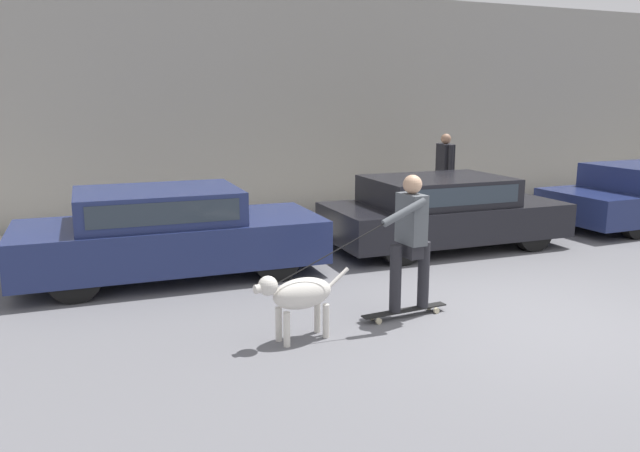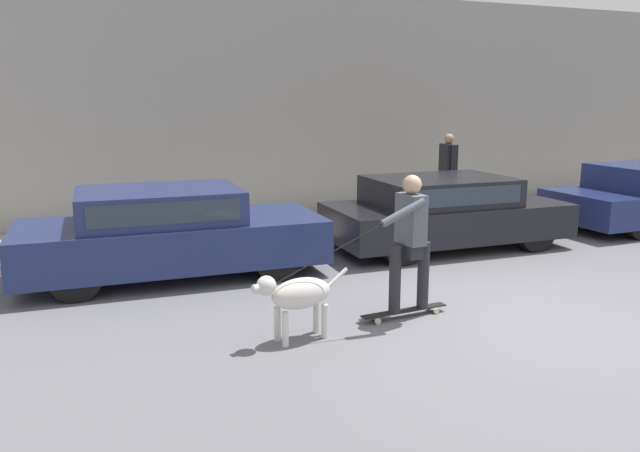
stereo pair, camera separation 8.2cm
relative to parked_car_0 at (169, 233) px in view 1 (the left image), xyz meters
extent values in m
plane|color=slate|center=(3.56, -3.51, -0.62)|extent=(36.00, 36.00, 0.00)
cube|color=gray|center=(3.56, 3.40, 1.65)|extent=(32.00, 0.30, 4.55)
cube|color=#A39E93|center=(3.56, 2.09, -0.56)|extent=(30.00, 2.28, 0.13)
cylinder|color=black|center=(1.37, 0.71, -0.29)|extent=(0.67, 0.22, 0.67)
cylinder|color=black|center=(1.32, -0.80, -0.29)|extent=(0.67, 0.22, 0.67)
cylinder|color=black|center=(-1.23, 0.80, -0.29)|extent=(0.67, 0.22, 0.67)
cylinder|color=black|center=(-1.29, -0.71, -0.29)|extent=(0.67, 0.22, 0.67)
cube|color=navy|center=(0.04, 0.00, -0.12)|extent=(4.26, 1.90, 0.60)
cube|color=navy|center=(-0.13, 0.01, 0.41)|extent=(2.24, 1.65, 0.45)
cube|color=#28333D|center=(-0.15, -0.79, 0.43)|extent=(1.93, 0.08, 0.29)
cylinder|color=black|center=(5.84, 0.74, -0.29)|extent=(0.67, 0.22, 0.67)
cylinder|color=black|center=(5.79, -0.81, -0.29)|extent=(0.67, 0.22, 0.67)
cylinder|color=black|center=(3.37, 0.81, -0.29)|extent=(0.67, 0.22, 0.67)
cylinder|color=black|center=(3.33, -0.74, -0.29)|extent=(0.67, 0.22, 0.67)
cube|color=black|center=(4.58, 0.00, -0.15)|extent=(4.03, 1.90, 0.56)
cube|color=black|center=(4.42, 0.00, 0.35)|extent=(2.32, 1.67, 0.45)
cube|color=#28333D|center=(4.40, -0.80, 0.38)|extent=(2.00, 0.07, 0.29)
cylinder|color=black|center=(8.11, 0.77, -0.31)|extent=(0.63, 0.21, 0.63)
cylinder|color=black|center=(8.13, -0.80, -0.31)|extent=(0.63, 0.21, 0.63)
cylinder|color=beige|center=(0.67, -3.06, -0.44)|extent=(0.07, 0.07, 0.37)
cylinder|color=beige|center=(0.64, -2.88, -0.44)|extent=(0.07, 0.07, 0.37)
cylinder|color=beige|center=(1.13, -2.98, -0.44)|extent=(0.07, 0.07, 0.37)
cylinder|color=beige|center=(1.11, -2.81, -0.44)|extent=(0.07, 0.07, 0.37)
ellipsoid|color=beige|center=(0.89, -2.93, -0.12)|extent=(0.71, 0.42, 0.32)
sphere|color=beige|center=(0.49, -2.99, 0.03)|extent=(0.20, 0.20, 0.20)
cylinder|color=beige|center=(0.40, -3.01, 0.01)|extent=(0.12, 0.11, 0.09)
cylinder|color=beige|center=(1.32, -2.86, -0.02)|extent=(0.28, 0.08, 0.21)
cylinder|color=beige|center=(1.84, -2.85, -0.59)|extent=(0.07, 0.03, 0.07)
cylinder|color=beige|center=(1.83, -2.70, -0.59)|extent=(0.07, 0.03, 0.07)
cylinder|color=beige|center=(2.63, -2.80, -0.59)|extent=(0.07, 0.03, 0.07)
cylinder|color=beige|center=(2.62, -2.65, -0.59)|extent=(0.07, 0.03, 0.07)
cube|color=black|center=(2.23, -2.75, -0.55)|extent=(1.11, 0.19, 0.02)
cylinder|color=#232328|center=(2.09, -2.76, -0.15)|extent=(0.13, 0.13, 0.78)
cylinder|color=#232328|center=(2.48, -2.73, -0.15)|extent=(0.13, 0.13, 0.78)
cube|color=#232328|center=(2.28, -2.75, 0.17)|extent=(0.18, 0.31, 0.16)
cube|color=#4C5156|center=(2.28, -2.75, 0.53)|extent=(0.22, 0.40, 0.57)
sphere|color=tan|center=(2.28, -2.75, 0.93)|extent=(0.22, 0.22, 0.22)
cylinder|color=#4C5156|center=(2.27, -2.51, 0.50)|extent=(0.08, 0.08, 0.54)
cylinder|color=#4C5156|center=(2.05, -2.98, 0.66)|extent=(0.53, 0.09, 0.29)
cylinder|color=black|center=(1.15, -2.99, 0.28)|extent=(1.31, 0.02, 0.57)
cylinder|color=brown|center=(5.83, 1.95, -0.07)|extent=(0.16, 0.16, 0.84)
cylinder|color=brown|center=(5.80, 1.77, -0.07)|extent=(0.16, 0.16, 0.84)
cube|color=black|center=(5.81, 1.86, 0.65)|extent=(0.30, 0.48, 0.61)
cylinder|color=black|center=(5.86, 2.13, 0.67)|extent=(0.10, 0.10, 0.58)
cylinder|color=black|center=(5.76, 1.59, 0.67)|extent=(0.10, 0.10, 0.58)
sphere|color=#997056|center=(5.81, 1.86, 1.06)|extent=(0.20, 0.20, 0.20)
cube|color=tan|center=(5.86, 2.13, 0.25)|extent=(0.14, 0.26, 0.26)
camera|label=1|loc=(-1.33, -8.72, 1.89)|focal=35.00mm
camera|label=2|loc=(-1.26, -8.75, 1.89)|focal=35.00mm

